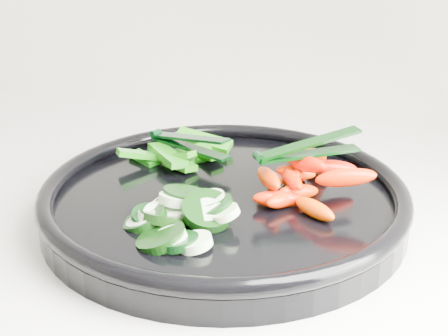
# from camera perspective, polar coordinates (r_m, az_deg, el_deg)

# --- Properties ---
(veggie_tray) EXTENTS (0.46, 0.46, 0.04)m
(veggie_tray) POSITION_cam_1_polar(r_m,az_deg,el_deg) (0.64, -0.00, -2.86)
(veggie_tray) COLOR black
(veggie_tray) RESTS_ON counter
(cucumber_pile) EXTENTS (0.11, 0.13, 0.04)m
(cucumber_pile) POSITION_cam_1_polar(r_m,az_deg,el_deg) (0.58, -4.26, -4.32)
(cucumber_pile) COLOR black
(cucumber_pile) RESTS_ON veggie_tray
(carrot_pile) EXTENTS (0.13, 0.15, 0.05)m
(carrot_pile) POSITION_cam_1_polar(r_m,az_deg,el_deg) (0.64, 7.23, -0.87)
(carrot_pile) COLOR #F43400
(carrot_pile) RESTS_ON veggie_tray
(pepper_pile) EXTENTS (0.12, 0.10, 0.04)m
(pepper_pile) POSITION_cam_1_polar(r_m,az_deg,el_deg) (0.72, -4.05, 1.20)
(pepper_pile) COLOR #246609
(pepper_pile) RESTS_ON veggie_tray
(tong_carrot) EXTENTS (0.10, 0.08, 0.02)m
(tong_carrot) POSITION_cam_1_polar(r_m,az_deg,el_deg) (0.63, 7.48, 1.72)
(tong_carrot) COLOR black
(tong_carrot) RESTS_ON carrot_pile
(tong_pepper) EXTENTS (0.11, 0.06, 0.02)m
(tong_pepper) POSITION_cam_1_polar(r_m,az_deg,el_deg) (0.71, -3.41, 2.40)
(tong_pepper) COLOR black
(tong_pepper) RESTS_ON pepper_pile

